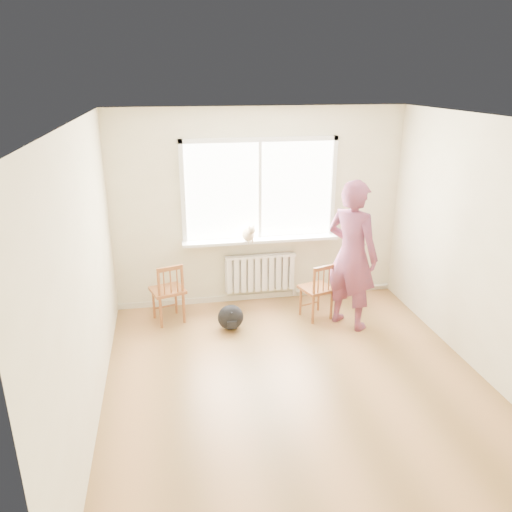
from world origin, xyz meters
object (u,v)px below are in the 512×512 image
chair_right (318,291)px  backpack (231,317)px  cat (248,234)px  person (352,255)px  chair_left (169,293)px

chair_right → backpack: (-1.18, -0.09, -0.23)m
cat → person: bearing=-47.4°
chair_right → person: (0.34, -0.23, 0.56)m
chair_left → backpack: 0.87m
chair_left → cat: (1.11, 0.32, 0.64)m
chair_right → chair_left: bearing=-25.2°
person → chair_right: bearing=17.6°
cat → backpack: size_ratio=1.14×
chair_left → chair_right: bearing=155.3°
cat → backpack: bearing=-130.4°
chair_left → backpack: size_ratio=2.48×
chair_right → cat: size_ratio=2.09×
person → backpack: (-1.52, 0.14, -0.79)m
chair_right → person: person is taller
chair_right → cat: cat is taller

